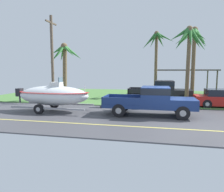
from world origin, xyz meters
TOP-DOWN VIEW (x-y plane):
  - ground at (0.00, 8.38)m, footprint 36.00×22.00m
  - pickup_truck_towing at (-0.92, 1.07)m, footprint 5.83×2.01m
  - boat_on_trailer at (-7.73, 1.07)m, footprint 6.26×2.35m
  - parked_pickup_background at (-0.22, 7.42)m, footprint 5.80×2.00m
  - carport_awning at (2.13, 13.35)m, footprint 6.57×4.77m
  - palm_tree_near_left at (-0.96, 10.84)m, footprint 3.37×2.81m
  - palm_tree_near_right at (2.37, 8.36)m, footprint 3.16×2.88m
  - palm_tree_mid at (-9.21, 6.34)m, footprint 3.32×2.76m
  - palm_tree_far_left at (1.49, 5.06)m, footprint 2.76×2.93m
  - utility_pole at (-9.62, 4.71)m, footprint 0.24×1.80m

SIDE VIEW (x-z plane):
  - ground at x=0.00m, z-range -0.07..0.04m
  - pickup_truck_towing at x=-0.92m, z-range 0.11..1.91m
  - parked_pickup_background at x=-0.22m, z-range 0.10..1.99m
  - boat_on_trailer at x=-7.73m, z-range -0.06..2.28m
  - carport_awning at x=2.13m, z-range 1.31..4.22m
  - utility_pole at x=-9.62m, z-range 0.15..7.53m
  - palm_tree_mid at x=-9.21m, z-range 1.32..6.65m
  - palm_tree_far_left at x=1.49m, z-range 1.77..7.92m
  - palm_tree_near_right at x=2.37m, z-range 1.85..8.54m
  - palm_tree_near_left at x=-0.96m, z-range 1.81..8.67m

